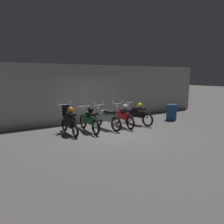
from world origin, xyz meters
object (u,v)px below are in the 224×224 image
motorbike_slot_0 (69,120)px  motorbike_slot_2 (106,118)px  motorbike_slot_1 (89,119)px  motorbike_slot_4 (137,114)px  trash_bin (171,112)px  motorbike_slot_3 (123,116)px

motorbike_slot_0 → motorbike_slot_2: motorbike_slot_0 is taller
motorbike_slot_1 → motorbike_slot_4: (2.60, -0.00, 0.00)m
motorbike_slot_2 → trash_bin: size_ratio=2.30×
motorbike_slot_0 → motorbike_slot_2: size_ratio=0.86×
motorbike_slot_4 → trash_bin: (2.20, -0.19, -0.10)m
motorbike_slot_3 → motorbike_slot_4: (0.86, 0.04, -0.00)m
motorbike_slot_1 → trash_bin: motorbike_slot_1 is taller
motorbike_slot_1 → trash_bin: 4.81m
motorbike_slot_2 → motorbike_slot_4: motorbike_slot_2 is taller
motorbike_slot_1 → motorbike_slot_2: 0.86m
motorbike_slot_1 → motorbike_slot_3: (1.74, -0.05, 0.00)m
motorbike_slot_1 → motorbike_slot_4: bearing=-0.1°
motorbike_slot_2 → trash_bin: (3.94, -0.22, -0.07)m
motorbike_slot_2 → motorbike_slot_3: size_ratio=1.00×
motorbike_slot_1 → motorbike_slot_4: size_ratio=1.01×
motorbike_slot_3 → motorbike_slot_4: bearing=2.9°
motorbike_slot_3 → trash_bin: 3.07m
motorbike_slot_2 → trash_bin: motorbike_slot_2 is taller
motorbike_slot_3 → motorbike_slot_0: bearing=177.8°
motorbike_slot_1 → trash_bin: size_ratio=2.31×
motorbike_slot_1 → trash_bin: bearing=-2.3°
motorbike_slot_2 → motorbike_slot_3: bearing=-4.7°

